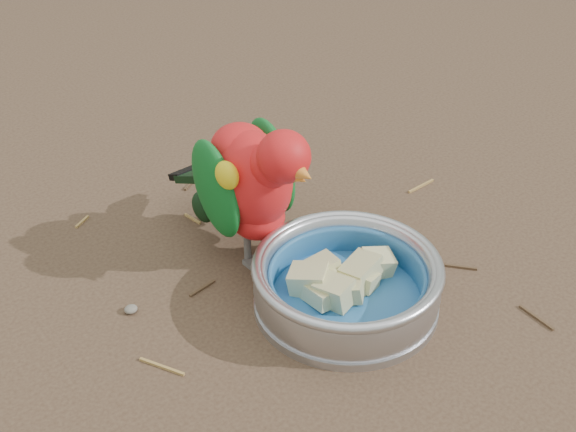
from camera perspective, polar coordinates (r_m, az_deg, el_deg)
ground at (r=0.81m, az=2.17°, el=-12.69°), size 60.00×60.00×0.00m
food_bowl at (r=0.91m, az=4.14°, el=-6.02°), size 0.21×0.21×0.02m
bowl_wall at (r=0.89m, az=4.22°, el=-4.54°), size 0.21×0.21×0.04m
fruit_wedges at (r=0.89m, az=4.20°, el=-4.89°), size 0.12×0.12×0.03m
lory_parrot at (r=0.93m, az=-2.54°, el=1.78°), size 0.12×0.24×0.19m
ground_debris at (r=0.85m, az=1.94°, el=-9.85°), size 0.90×0.80×0.01m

